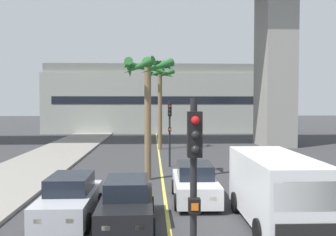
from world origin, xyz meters
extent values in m
cube|color=#DBCC4C|center=(0.00, 24.00, 0.00)|extent=(0.14, 56.00, 0.01)
cube|color=gray|center=(10.99, 35.76, 7.67)|extent=(2.80, 4.40, 15.35)
cube|color=#ADB2A8|center=(0.00, 52.92, 3.94)|extent=(29.54, 8.00, 7.88)
cube|color=gray|center=(0.00, 52.92, 8.48)|extent=(28.95, 7.20, 1.20)
cube|color=black|center=(0.00, 48.90, 4.33)|extent=(26.59, 0.04, 1.00)
cube|color=black|center=(-1.39, 13.58, 0.58)|extent=(1.75, 4.12, 0.80)
cube|color=black|center=(-1.39, 13.73, 1.26)|extent=(1.42, 2.07, 0.60)
cube|color=#F2EDCC|center=(-0.90, 11.57, 0.63)|extent=(0.24, 0.08, 0.14)
cube|color=#F2EDCC|center=(-1.83, 11.56, 0.63)|extent=(0.24, 0.08, 0.14)
cylinder|color=black|center=(-0.57, 12.32, 0.32)|extent=(0.23, 0.64, 0.64)
cylinder|color=black|center=(-2.18, 12.30, 0.32)|extent=(0.23, 0.64, 0.64)
cylinder|color=black|center=(-0.60, 14.86, 0.32)|extent=(0.23, 0.64, 0.64)
cylinder|color=black|center=(-2.22, 14.84, 0.32)|extent=(0.23, 0.64, 0.64)
cube|color=white|center=(1.23, 16.54, 0.58)|extent=(1.77, 4.13, 0.80)
cube|color=black|center=(1.24, 16.69, 1.26)|extent=(1.43, 2.07, 0.60)
cube|color=#F2EDCC|center=(1.67, 14.52, 0.63)|extent=(0.24, 0.08, 0.14)
cube|color=#F2EDCC|center=(0.73, 14.54, 0.63)|extent=(0.24, 0.08, 0.14)
cylinder|color=black|center=(2.02, 15.25, 0.32)|extent=(0.23, 0.64, 0.64)
cylinder|color=black|center=(0.41, 15.28, 0.32)|extent=(0.23, 0.64, 0.64)
cylinder|color=black|center=(2.06, 17.79, 0.32)|extent=(0.23, 0.64, 0.64)
cylinder|color=black|center=(0.45, 17.82, 0.32)|extent=(0.23, 0.64, 0.64)
cube|color=#B7BABF|center=(-3.43, 14.24, 0.58)|extent=(1.72, 4.11, 0.80)
cube|color=black|center=(-3.43, 14.39, 1.26)|extent=(1.40, 2.06, 0.60)
cube|color=#F2EDCC|center=(-2.97, 12.23, 0.63)|extent=(0.24, 0.08, 0.14)
cube|color=#F2EDCC|center=(-3.91, 12.24, 0.63)|extent=(0.24, 0.08, 0.14)
cylinder|color=black|center=(-2.63, 12.97, 0.32)|extent=(0.22, 0.64, 0.64)
cylinder|color=black|center=(-4.24, 12.98, 0.32)|extent=(0.22, 0.64, 0.64)
cylinder|color=black|center=(-2.62, 15.51, 0.32)|extent=(0.22, 0.64, 0.64)
cylinder|color=black|center=(-4.23, 15.52, 0.32)|extent=(0.22, 0.64, 0.64)
cube|color=white|center=(3.53, 13.33, 1.31)|extent=(2.04, 5.22, 2.10)
cube|color=black|center=(3.51, 10.77, 1.66)|extent=(1.80, 0.09, 0.80)
cube|color=black|center=(3.51, 10.71, 0.73)|extent=(1.70, 0.07, 0.44)
cylinder|color=black|center=(4.47, 11.77, 0.38)|extent=(0.27, 0.76, 0.76)
cylinder|color=black|center=(2.57, 11.78, 0.38)|extent=(0.27, 0.76, 0.76)
cylinder|color=black|center=(4.49, 14.89, 0.38)|extent=(0.27, 0.76, 0.76)
cylinder|color=black|center=(2.59, 14.90, 0.38)|extent=(0.27, 0.76, 0.76)
cylinder|color=black|center=(0.16, 7.58, 2.10)|extent=(0.12, 0.12, 4.20)
cube|color=black|center=(0.16, 7.44, 3.60)|extent=(0.24, 0.20, 0.76)
sphere|color=red|center=(0.16, 7.34, 3.84)|extent=(0.14, 0.14, 0.14)
sphere|color=black|center=(0.16, 7.34, 3.60)|extent=(0.14, 0.14, 0.14)
sphere|color=black|center=(0.16, 7.34, 3.36)|extent=(0.14, 0.14, 0.14)
cube|color=black|center=(0.16, 7.46, 2.40)|extent=(0.20, 0.16, 0.24)
cube|color=orange|center=(0.16, 7.38, 2.40)|extent=(0.12, 0.03, 0.12)
cylinder|color=black|center=(0.57, 24.73, 2.10)|extent=(0.12, 0.12, 4.20)
cube|color=black|center=(0.57, 24.59, 3.60)|extent=(0.24, 0.20, 0.76)
sphere|color=red|center=(0.57, 24.49, 3.84)|extent=(0.14, 0.14, 0.14)
sphere|color=black|center=(0.57, 24.49, 3.60)|extent=(0.14, 0.14, 0.14)
sphere|color=black|center=(0.57, 24.49, 3.36)|extent=(0.14, 0.14, 0.14)
cube|color=black|center=(0.57, 24.61, 2.40)|extent=(0.20, 0.16, 0.24)
cube|color=orange|center=(0.57, 24.53, 2.40)|extent=(0.12, 0.03, 0.12)
cylinder|color=brown|center=(0.36, 40.95, 4.03)|extent=(0.35, 0.35, 8.06)
sphere|color=#236028|center=(0.36, 40.95, 8.21)|extent=(0.60, 0.60, 0.60)
cone|color=#236028|center=(1.30, 40.90, 7.84)|extent=(0.53, 1.94, 1.10)
cone|color=#236028|center=(1.00, 41.64, 7.91)|extent=(1.71, 1.64, 1.00)
cone|color=#236028|center=(0.03, 41.83, 7.91)|extent=(1.96, 1.09, 1.00)
cone|color=#236028|center=(-0.54, 41.24, 7.95)|extent=(1.01, 1.98, 0.93)
cone|color=#236028|center=(-0.42, 40.42, 7.85)|extent=(1.44, 1.84, 1.08)
cone|color=#236028|center=(0.07, 40.05, 7.89)|extent=(1.97, 1.01, 1.03)
cone|color=#236028|center=(0.92, 40.18, 7.93)|extent=(1.82, 1.50, 0.96)
cylinder|color=brown|center=(0.13, 33.34, 3.31)|extent=(0.32, 0.32, 6.62)
sphere|color=#236028|center=(0.13, 33.34, 6.77)|extent=(0.60, 0.60, 0.60)
cone|color=#236028|center=(0.98, 33.24, 6.57)|extent=(0.63, 1.80, 0.82)
cone|color=#236028|center=(0.65, 34.02, 6.52)|extent=(1.67, 1.42, 0.90)
cone|color=#236028|center=(-0.26, 34.10, 6.55)|extent=(1.77, 1.19, 0.86)
cone|color=#236028|center=(-0.72, 33.45, 6.46)|extent=(0.66, 1.80, 1.00)
cone|color=#236028|center=(-0.29, 32.59, 6.50)|extent=(1.75, 1.26, 0.93)
cone|color=#236028|center=(0.59, 32.62, 6.46)|extent=(1.72, 1.31, 1.00)
cylinder|color=brown|center=(-0.77, 20.90, 3.03)|extent=(0.36, 0.36, 6.06)
sphere|color=#236028|center=(-0.77, 20.90, 6.21)|extent=(0.60, 0.60, 0.60)
cone|color=#236028|center=(0.18, 20.97, 6.01)|extent=(0.58, 1.98, 0.82)
cone|color=#236028|center=(-0.20, 21.67, 5.88)|extent=(1.82, 1.52, 1.04)
cone|color=#236028|center=(-1.14, 21.78, 6.02)|extent=(1.97, 1.17, 0.80)
cone|color=#236028|center=(-1.72, 20.89, 5.84)|extent=(0.47, 1.94, 1.10)
cone|color=#236028|center=(-1.25, 20.08, 5.89)|extent=(1.91, 1.36, 1.03)
cone|color=#236028|center=(-0.30, 20.08, 5.87)|extent=(1.91, 1.35, 1.05)
camera|label=1|loc=(-0.55, 1.34, 4.14)|focal=39.62mm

